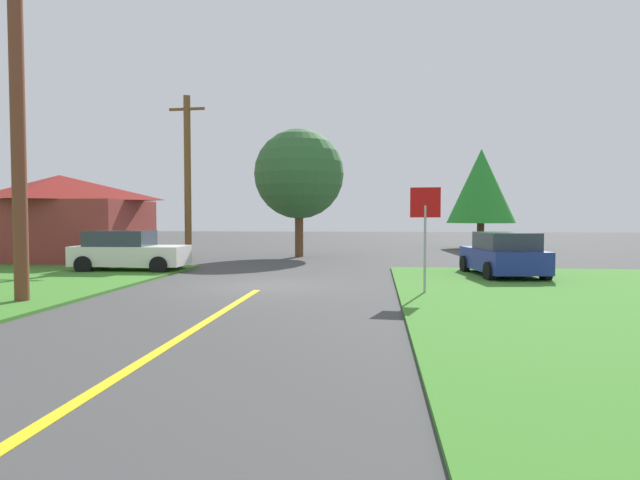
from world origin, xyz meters
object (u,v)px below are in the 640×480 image
oak_tree_left (299,174)px  pine_tree_center (481,186)px  barn (60,218)px  stop_sign (425,218)px  parked_car_near_building (128,251)px  car_on_crossroad (503,255)px  utility_pole_near (18,132)px  utility_pole_mid (188,177)px

oak_tree_left → pine_tree_center: 14.22m
oak_tree_left → barn: bearing=-159.7°
oak_tree_left → barn: size_ratio=0.90×
stop_sign → parked_car_near_building: bearing=-18.8°
parked_car_near_building → car_on_crossroad: bearing=-4.4°
car_on_crossroad → utility_pole_near: size_ratio=0.51×
car_on_crossroad → pine_tree_center: pine_tree_center is taller
utility_pole_near → utility_pole_mid: utility_pole_near is taller
utility_pole_near → barn: bearing=117.8°
car_on_crossroad → utility_pole_near: 15.53m
pine_tree_center → barn: (-22.29, -12.87, -2.14)m
utility_pole_near → stop_sign: bearing=13.8°
car_on_crossroad → pine_tree_center: bearing=-15.5°
utility_pole_near → car_on_crossroad: bearing=28.2°
stop_sign → utility_pole_near: size_ratio=0.36×
parked_car_near_building → oak_tree_left: oak_tree_left is taller
barn → utility_pole_near: bearing=-62.2°
parked_car_near_building → car_on_crossroad: 14.27m
stop_sign → oak_tree_left: oak_tree_left is taller
utility_pole_near → barn: size_ratio=1.10×
stop_sign → utility_pole_mid: utility_pole_mid is taller
barn → stop_sign: bearing=-30.2°
parked_car_near_building → utility_pole_near: utility_pole_near is taller
oak_tree_left → pine_tree_center: (11.19, 8.77, -0.21)m
barn → parked_car_near_building: bearing=-38.4°
utility_pole_mid → pine_tree_center: 20.17m
stop_sign → utility_pole_mid: size_ratio=0.37×
pine_tree_center → utility_pole_near: bearing=-122.4°
car_on_crossroad → utility_pole_mid: 15.21m
car_on_crossroad → barn: 20.41m
pine_tree_center → oak_tree_left: bearing=-141.9°
parked_car_near_building → utility_pole_near: (0.92, -7.80, 3.46)m
parked_car_near_building → car_on_crossroad: (14.26, -0.64, -0.00)m
car_on_crossroad → oak_tree_left: bearing=36.2°
car_on_crossroad → utility_pole_near: utility_pole_near is taller
parked_car_near_building → car_on_crossroad: same height
stop_sign → parked_car_near_building: size_ratio=0.68×
utility_pole_mid → stop_sign: bearing=-45.1°
oak_tree_left → barn: oak_tree_left is taller
car_on_crossroad → pine_tree_center: 18.35m
stop_sign → utility_pole_near: bearing=20.5°
stop_sign → car_on_crossroad: (3.17, 4.67, -1.32)m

